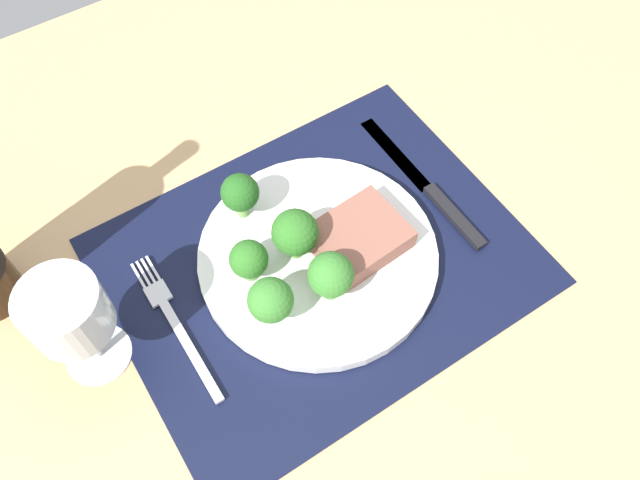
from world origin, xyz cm
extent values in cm
cube|color=tan|center=(0.00, 0.00, -1.50)|extent=(140.00, 110.00, 3.00)
cube|color=black|center=(0.00, 0.00, 0.15)|extent=(45.32, 35.80, 0.30)
cylinder|color=white|center=(0.00, 0.00, 1.10)|extent=(26.73, 26.73, 1.60)
cube|color=#8C5647|center=(4.42, -1.45, 3.25)|extent=(10.37, 8.74, 2.71)
cylinder|color=#5B8942|center=(-7.48, 1.74, 2.58)|extent=(1.93, 1.93, 1.36)
sphere|color=#2D6B23|center=(-7.48, 1.74, 5.04)|extent=(4.18, 4.18, 4.18)
cylinder|color=#6B994C|center=(-4.31, 9.09, 3.00)|extent=(1.40, 1.40, 2.20)
sphere|color=#235B1E|center=(-4.31, 9.09, 5.93)|extent=(4.31, 4.31, 4.31)
cylinder|color=#5B8942|center=(-1.51, -4.79, 2.81)|extent=(1.96, 1.96, 1.82)
sphere|color=#387A2D|center=(-1.51, -4.79, 5.79)|extent=(4.85, 4.85, 4.85)
cylinder|color=#6B994C|center=(-8.13, -3.93, 2.84)|extent=(1.34, 1.34, 1.88)
sphere|color=#387A2D|center=(-8.13, -3.93, 5.79)|extent=(4.73, 4.73, 4.73)
cylinder|color=#5B8942|center=(-2.01, 1.30, 2.95)|extent=(1.51, 1.51, 2.10)
sphere|color=#2D6B23|center=(-2.01, 1.30, 6.16)|extent=(5.08, 5.08, 5.08)
cube|color=silver|center=(-17.02, -2.00, 0.55)|extent=(1.00, 13.00, 0.50)
cube|color=silver|center=(-17.02, 5.80, 0.55)|extent=(2.40, 2.60, 0.40)
cube|color=silver|center=(-17.92, 8.90, 0.55)|extent=(0.30, 3.60, 0.35)
cube|color=silver|center=(-17.32, 8.90, 0.55)|extent=(0.30, 3.60, 0.35)
cube|color=silver|center=(-16.72, 8.90, 0.55)|extent=(0.30, 3.60, 0.35)
cube|color=silver|center=(-16.12, 8.90, 0.55)|extent=(0.30, 3.60, 0.35)
cube|color=black|center=(16.47, -3.90, 0.70)|extent=(1.40, 10.00, 0.80)
cube|color=silver|center=(16.47, 7.60, 0.45)|extent=(1.80, 13.00, 0.30)
cylinder|color=silver|center=(-25.21, 2.96, 0.20)|extent=(6.83, 6.83, 0.40)
cylinder|color=silver|center=(-25.21, 2.96, 4.06)|extent=(0.80, 0.80, 7.31)
cylinder|color=silver|center=(-25.21, 2.96, 10.64)|extent=(7.69, 7.69, 5.85)
cylinder|color=#560C19|center=(-25.21, 2.96, 9.03)|extent=(6.76, 6.76, 2.64)
camera|label=1|loc=(-19.37, -30.41, 64.00)|focal=36.43mm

